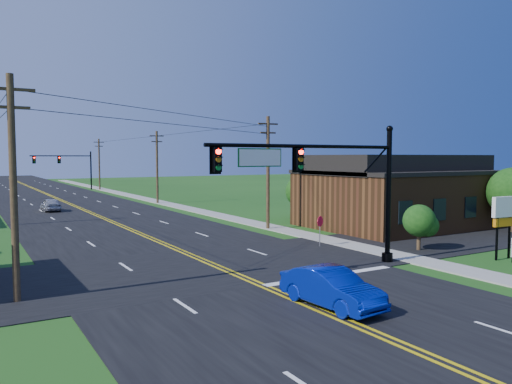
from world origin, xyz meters
TOP-DOWN VIEW (x-y plane):
  - ground at (0.00, 0.00)m, footprint 260.00×260.00m
  - road_main at (0.00, 50.00)m, footprint 16.00×220.00m
  - road_cross at (0.00, 12.00)m, footprint 70.00×10.00m
  - sidewalk at (10.50, 40.00)m, footprint 2.00×160.00m
  - signal_mast_main at (4.34, 8.00)m, footprint 11.30×0.60m
  - signal_mast_far at (4.44, 80.00)m, footprint 10.98×0.60m
  - brick_building at (20.00, 18.00)m, footprint 14.20×11.20m
  - utility_pole_left_a at (-9.50, 10.00)m, footprint 1.80×0.28m
  - utility_pole_right_a at (9.80, 22.00)m, footprint 1.80×0.28m
  - utility_pole_right_b at (9.80, 48.00)m, footprint 1.80×0.28m
  - utility_pole_right_c at (9.80, 78.00)m, footprint 1.80×0.28m
  - tree_right_back at (16.00, 26.00)m, footprint 3.00×3.00m
  - shrub_corner at (13.00, 9.50)m, footprint 2.00×2.00m
  - blue_car at (0.81, 3.05)m, footprint 1.93×4.62m
  - distant_car at (-3.14, 45.00)m, footprint 1.76×4.13m
  - stop_sign at (8.50, 13.60)m, footprint 0.68×0.29m
  - pylon_sign at (14.99, 5.23)m, footprint 1.74×0.36m

SIDE VIEW (x-z plane):
  - ground at x=0.00m, z-range 0.00..0.00m
  - road_main at x=0.00m, z-range 0.00..0.04m
  - road_cross at x=0.00m, z-range 0.00..0.04m
  - sidewalk at x=10.50m, z-range 0.00..0.08m
  - distant_car at x=-3.14m, z-range 0.00..1.39m
  - blue_car at x=0.81m, z-range 0.00..1.48m
  - stop_sign at x=8.50m, z-range 0.44..2.45m
  - shrub_corner at x=13.00m, z-range 0.42..3.28m
  - brick_building at x=20.00m, z-range 0.00..4.70m
  - tree_right_back at x=16.00m, z-range 0.55..4.65m
  - pylon_sign at x=14.99m, z-range 0.82..4.38m
  - signal_mast_far at x=4.44m, z-range 0.81..8.29m
  - utility_pole_left_a at x=-9.50m, z-range 0.22..9.22m
  - utility_pole_right_a at x=9.80m, z-range 0.22..9.22m
  - utility_pole_right_b at x=9.80m, z-range 0.22..9.22m
  - utility_pole_right_c at x=9.80m, z-range 0.22..9.22m
  - signal_mast_main at x=4.34m, z-range 1.01..8.49m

